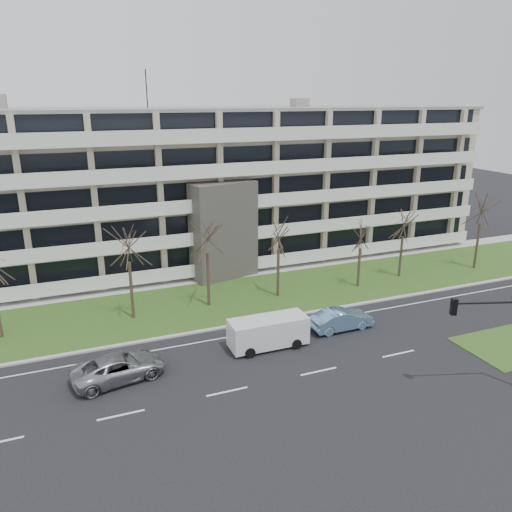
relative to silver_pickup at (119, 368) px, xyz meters
name	(u,v)px	position (x,y,z in m)	size (l,w,h in m)	color
ground	(319,371)	(11.57, -3.70, -0.78)	(160.00, 160.00, 0.00)	black
grass_verge	(245,297)	(11.57, 9.30, -0.75)	(90.00, 10.00, 0.06)	#2E541C
curb	(268,320)	(11.57, 4.30, -0.72)	(90.00, 0.35, 0.12)	#B2B2AD
sidewalk	(224,276)	(11.57, 14.80, -0.74)	(90.00, 2.00, 0.08)	#B2B2AD
lane_edge_line	(276,328)	(11.57, 2.80, -0.77)	(90.00, 0.12, 0.01)	white
apartment_building	(202,186)	(11.57, 21.61, 6.84)	(60.50, 15.10, 18.75)	beige
silver_pickup	(119,368)	(0.00, 0.00, 0.00)	(2.58, 5.59, 1.55)	#A0A3A7
blue_sedan	(341,319)	(15.95, 0.94, 0.00)	(1.64, 4.71, 1.55)	#79AAD2
white_van	(269,330)	(10.01, 0.46, 0.47)	(5.38, 2.27, 2.08)	silver
traffic_signal	(504,330)	(20.12, -9.28, 3.04)	(4.86, 1.87, 5.90)	black
tree_2	(127,239)	(2.12, 8.54, 5.54)	(4.06, 4.06, 8.12)	#382B21
tree_3	(207,232)	(8.22, 8.72, 5.46)	(4.01, 4.01, 8.02)	#382B21
tree_4	(279,230)	(14.27, 8.46, 5.10)	(3.78, 3.78, 7.56)	#382B21
tree_5	(361,233)	(21.88, 7.87, 4.22)	(3.22, 3.22, 6.43)	#382B21
tree_6	(404,220)	(27.00, 8.69, 4.68)	(3.51, 3.51, 7.02)	#382B21
tree_7	(483,205)	(35.37, 7.82, 5.62)	(4.11, 4.11, 8.22)	#382B21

